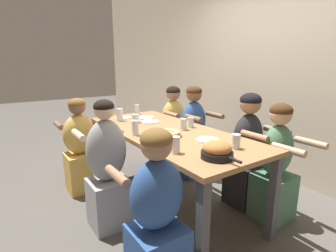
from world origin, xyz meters
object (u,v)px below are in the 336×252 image
empty_plate_c (207,140)px  drinking_glass_e (137,110)px  diner_near_right (157,219)px  empty_plate_d (146,118)px  drinking_glass_c (120,115)px  drinking_glass_f (135,128)px  pizza_board_main (166,134)px  diner_far_midright (247,154)px  diner_near_center (107,171)px  diner_far_right (276,168)px  empty_plate_b (123,118)px  diner_near_left (80,150)px  diner_far_midleft (193,136)px  drinking_glass_g (176,145)px  drinking_glass_a (236,142)px  drinking_glass_d (183,125)px  empty_plate_a (150,122)px  drinking_glass_b (191,123)px  skillet_bowl (217,150)px  cocktail_glass_blue (136,119)px  diner_far_left (173,130)px

empty_plate_c → drinking_glass_e: 1.42m
empty_plate_c → diner_near_right: 0.92m
empty_plate_d → drinking_glass_e: size_ratio=1.69×
drinking_glass_c → drinking_glass_f: size_ratio=1.02×
empty_plate_d → pizza_board_main: bearing=-16.1°
drinking_glass_e → diner_far_midright: (1.42, 0.52, -0.30)m
pizza_board_main → diner_near_center: 0.64m
diner_far_right → diner_near_center: 1.55m
empty_plate_b → diner_near_left: (0.01, -0.56, -0.31)m
empty_plate_c → diner_far_midleft: 1.07m
drinking_glass_g → diner_near_left: (-1.39, -0.34, -0.37)m
drinking_glass_a → drinking_glass_g: size_ratio=0.90×
pizza_board_main → diner_near_left: size_ratio=0.26×
empty_plate_d → drinking_glass_d: 0.73m
drinking_glass_d → drinking_glass_g: drinking_glass_g is taller
drinking_glass_e → diner_near_center: 1.32m
empty_plate_a → drinking_glass_b: size_ratio=1.89×
empty_plate_c → drinking_glass_d: size_ratio=1.69×
drinking_glass_d → diner_near_center: size_ratio=0.10×
skillet_bowl → drinking_glass_d: 0.83m
diner_near_left → empty_plate_d: bearing=-10.2°
drinking_glass_a → diner_near_left: (-1.57, -0.81, -0.35)m
drinking_glass_g → diner_far_midright: (-0.12, 1.00, -0.31)m
drinking_glass_e → cocktail_glass_blue: bearing=-29.5°
drinking_glass_e → diner_near_left: diner_near_left is taller
pizza_board_main → drinking_glass_a: (0.61, 0.26, 0.03)m
diner_far_left → diner_far_right: 1.66m
skillet_bowl → drinking_glass_f: bearing=-166.5°
empty_plate_d → diner_near_center: 1.08m
empty_plate_a → empty_plate_d: bearing=164.1°
empty_plate_c → drinking_glass_g: size_ratio=1.52×
drinking_glass_a → diner_far_midleft: 1.32m
empty_plate_d → drinking_glass_b: bearing=13.4°
empty_plate_d → diner_far_right: (1.47, 0.55, -0.29)m
drinking_glass_c → diner_near_center: bearing=-32.2°
empty_plate_b → drinking_glass_g: size_ratio=1.45×
drinking_glass_e → drinking_glass_a: bearing=-0.4°
drinking_glass_a → drinking_glass_b: (-0.75, 0.14, -0.00)m
drinking_glass_d → empty_plate_d: bearing=-177.3°
drinking_glass_a → diner_near_center: diner_near_center is taller
drinking_glass_d → diner_far_midright: diner_far_midright is taller
drinking_glass_b → drinking_glass_a: bearing=-10.7°
drinking_glass_e → diner_far_left: (0.10, 0.52, -0.32)m
pizza_board_main → drinking_glass_d: (-0.10, 0.27, 0.03)m
drinking_glass_e → drinking_glass_f: 1.04m
empty_plate_b → empty_plate_d: bearing=56.0°
empty_plate_d → drinking_glass_e: 0.29m
empty_plate_a → drinking_glass_c: size_ratio=1.39×
empty_plate_b → diner_far_midleft: (0.42, 0.78, -0.26)m
empty_plate_a → drinking_glass_c: drinking_glass_c is taller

